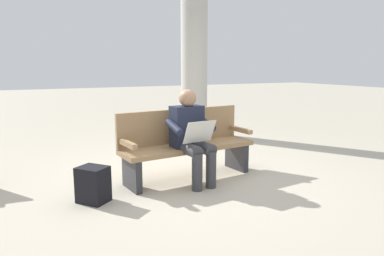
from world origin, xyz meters
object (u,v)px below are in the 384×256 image
bench_near (186,143)px  person_seated (191,134)px  support_pillar (194,39)px  backpack (94,185)px

bench_near → person_seated: size_ratio=1.56×
bench_near → support_pillar: (-1.46, -2.69, 1.54)m
bench_near → support_pillar: bearing=-124.5°
backpack → person_seated: bearing=-174.9°
backpack → support_pillar: bearing=-132.1°
bench_near → person_seated: (0.04, 0.24, 0.17)m
backpack → support_pillar: (-2.74, -3.03, 1.81)m
person_seated → support_pillar: size_ratio=0.29×
bench_near → person_seated: bearing=75.5°
bench_near → support_pillar: 3.42m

